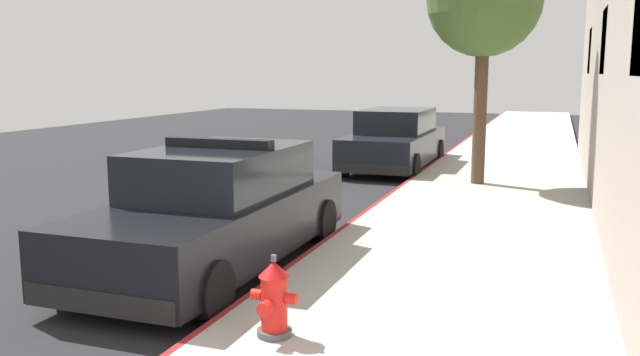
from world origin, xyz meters
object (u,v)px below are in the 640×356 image
Objects in this scene: parked_car_silver_ahead at (395,141)px; fire_hydrant at (274,299)px; street_tree at (484,1)px; police_cruiser at (218,211)px.

parked_car_silver_ahead is 6.37× the size of fire_hydrant.
street_tree is at bearing 85.16° from fire_hydrant.
parked_car_silver_ahead is at bearing 98.09° from fire_hydrant.
street_tree reaches higher than police_cruiser.
police_cruiser is at bearing -110.16° from street_tree.
fire_hydrant is (1.66, -11.66, -0.24)m from parked_car_silver_ahead.
police_cruiser is 0.96× the size of street_tree.
street_tree is (0.77, 9.12, 3.48)m from fire_hydrant.
street_tree reaches higher than parked_car_silver_ahead.
street_tree is at bearing 69.84° from police_cruiser.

